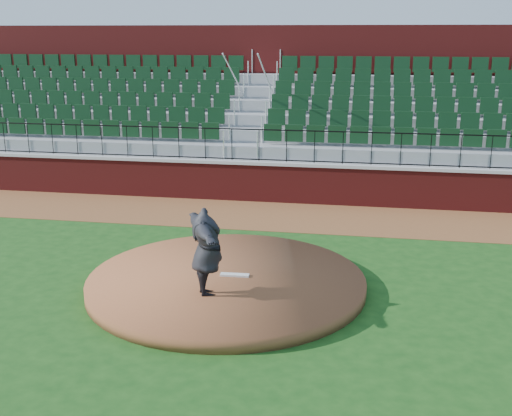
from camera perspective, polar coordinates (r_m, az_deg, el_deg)
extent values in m
plane|color=#164112|center=(13.74, -1.09, -6.89)|extent=(90.00, 90.00, 0.00)
cube|color=brown|center=(18.78, 2.07, -0.67)|extent=(34.00, 3.20, 0.01)
cube|color=maroon|center=(20.16, 2.72, 2.20)|extent=(34.00, 0.35, 1.20)
cube|color=#B7B7B7|center=(20.02, 2.74, 4.01)|extent=(34.00, 0.45, 0.10)
cube|color=maroon|center=(25.23, 4.42, 9.81)|extent=(34.00, 0.50, 5.50)
cylinder|color=brown|center=(13.55, -2.66, -6.67)|extent=(5.86, 5.86, 0.25)
cube|color=silver|center=(13.53, -1.93, -6.03)|extent=(0.62, 0.18, 0.04)
imported|color=black|center=(12.35, -4.45, -3.92)|extent=(1.46, 2.22, 1.77)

